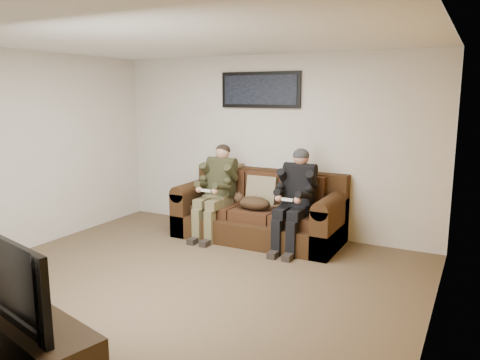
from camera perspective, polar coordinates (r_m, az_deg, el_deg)
The scene contains 15 objects.
floor at distance 5.33m, azimuth -6.63°, elevation -12.16°, with size 5.00×5.00×0.00m, color brown.
ceiling at distance 4.96m, azimuth -7.30°, elevation 16.81°, with size 5.00×5.00×0.00m, color silver.
wall_back at distance 6.94m, azimuth 3.65°, elevation 4.28°, with size 5.00×5.00×0.00m, color beige.
wall_left at distance 6.71m, azimuth -24.86°, elevation 3.12°, with size 4.50×4.50×0.00m, color beige.
wall_right at distance 4.13m, azimuth 22.98°, elevation -0.78°, with size 4.50×4.50×0.00m, color beige.
accent_wall_right at distance 4.13m, azimuth 22.85°, elevation -0.77°, with size 4.50×4.50×0.00m, color #C07913.
sofa at distance 6.71m, azimuth 2.51°, elevation -4.07°, with size 2.34×1.01×0.96m.
throw_pillow at distance 6.68m, azimuth 2.70°, elevation -1.34°, with size 0.45×0.13×0.42m, color #857757.
throw_blanket at distance 7.16m, azimuth -1.59°, elevation 1.72°, with size 0.48×0.23×0.08m, color tan.
person_left at distance 6.73m, azimuth -2.83°, elevation -0.63°, with size 0.51×0.87×1.32m.
person_right at distance 6.22m, azimuth 6.81°, elevation -1.59°, with size 0.51×0.86×1.33m.
cat at distance 6.45m, azimuth 1.58°, elevation -2.78°, with size 0.66×0.26×0.24m.
framed_poster at distance 6.93m, azimuth 2.47°, elevation 10.92°, with size 1.25×0.05×0.52m.
tv_stand at distance 3.98m, azimuth -24.04°, elevation -17.90°, with size 1.37×0.44×0.43m, color black.
television at distance 3.77m, azimuth -24.64°, elevation -10.80°, with size 1.08×0.14×0.62m, color black.
Camera 1 is at (2.80, -4.05, 2.05)m, focal length 35.00 mm.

